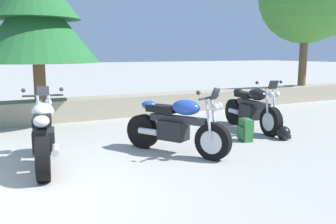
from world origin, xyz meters
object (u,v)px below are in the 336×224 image
Objects in this scene: rider_helmet at (284,133)px; pine_tree_far_left at (36,14)px; rider_backpack at (246,129)px; motorcycle_silver_near_left at (44,135)px; motorcycle_black_far_right at (252,109)px; motorcycle_blue_centre at (177,126)px.

rider_helmet is 0.08× the size of pine_tree_far_left.
motorcycle_silver_near_left is at bearing 177.21° from rider_backpack.
rider_backpack is (-0.82, -0.78, -0.24)m from motorcycle_black_far_right.
rider_helmet is at bearing -93.54° from motorcycle_black_far_right.
motorcycle_silver_near_left is at bearing 174.21° from rider_helmet.
rider_helmet is (-0.07, -1.06, -0.35)m from motorcycle_black_far_right.
motorcycle_blue_centre is 2.44m from rider_helmet.
motorcycle_black_far_right is at bearing 86.46° from rider_helmet.
rider_helmet is at bearing -44.56° from pine_tree_far_left.
motorcycle_black_far_right is at bearing 43.62° from rider_backpack.
motorcycle_black_far_right is 7.38× the size of rider_helmet.
motorcycle_silver_near_left reaches higher than rider_helmet.
motorcycle_silver_near_left is at bearing -97.78° from pine_tree_far_left.
pine_tree_far_left is (0.49, 3.55, 2.15)m from motorcycle_silver_near_left.
rider_helmet is at bearing -5.79° from motorcycle_silver_near_left.
pine_tree_far_left reaches higher than motorcycle_blue_centre.
rider_backpack is 0.81m from rider_helmet.
motorcycle_blue_centre is 4.00× the size of rider_backpack.
motorcycle_blue_centre is (2.15, -0.37, 0.00)m from motorcycle_silver_near_left.
motorcycle_blue_centre is 4.77m from pine_tree_far_left.
motorcycle_blue_centre is at bearing -158.76° from motorcycle_black_far_right.
pine_tree_far_left is at bearing 135.44° from rider_helmet.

